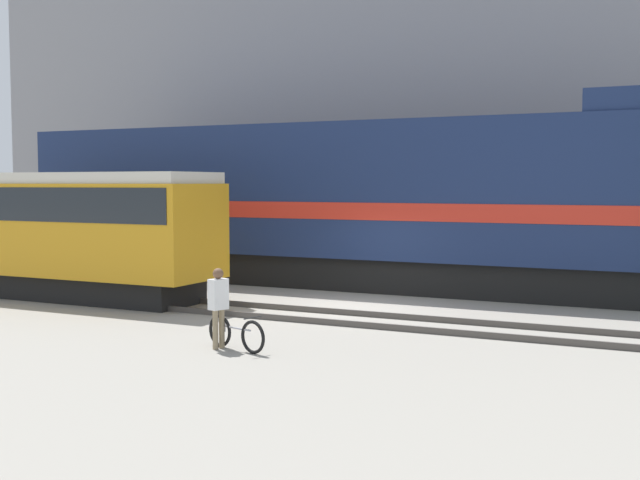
% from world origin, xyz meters
% --- Properties ---
extents(ground_plane, '(120.00, 120.00, 0.00)m').
position_xyz_m(ground_plane, '(0.00, 0.00, 0.00)').
color(ground_plane, gray).
extents(track_near, '(60.00, 1.51, 0.14)m').
position_xyz_m(track_near, '(0.00, -1.89, 0.07)').
color(track_near, '#47423D').
rests_on(track_near, ground).
extents(track_far, '(60.00, 1.51, 0.14)m').
position_xyz_m(track_far, '(0.00, 3.88, 0.07)').
color(track_far, '#47423D').
rests_on(track_far, ground).
extents(building_backdrop, '(43.48, 6.00, 14.22)m').
position_xyz_m(building_backdrop, '(0.00, 12.27, 7.11)').
color(building_backdrop, gray).
rests_on(building_backdrop, ground).
extents(freight_locomotive, '(21.52, 3.04, 5.63)m').
position_xyz_m(freight_locomotive, '(-2.26, 3.88, 2.63)').
color(freight_locomotive, black).
rests_on(freight_locomotive, ground).
extents(streetcar, '(9.54, 2.54, 3.51)m').
position_xyz_m(streetcar, '(-8.03, -1.89, 2.01)').
color(streetcar, black).
rests_on(streetcar, ground).
extents(bicycle, '(1.55, 0.62, 0.70)m').
position_xyz_m(bicycle, '(0.19, -5.86, 0.33)').
color(bicycle, black).
rests_on(bicycle, ground).
extents(person, '(0.32, 0.41, 1.58)m').
position_xyz_m(person, '(-0.18, -5.89, 0.95)').
color(person, '#8C7A5B').
rests_on(person, ground).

